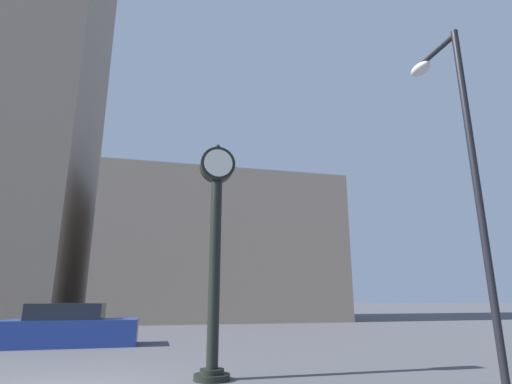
{
  "coord_description": "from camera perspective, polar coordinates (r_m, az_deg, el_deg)",
  "views": [
    {
      "loc": [
        1.61,
        -8.09,
        1.66
      ],
      "look_at": [
        6.19,
        10.8,
        6.79
      ],
      "focal_mm": 28.0,
      "sensor_mm": 36.0,
      "label": 1
    }
  ],
  "objects": [
    {
      "name": "street_lamp_right",
      "position": [
        9.4,
        26.89,
        5.96
      ],
      "size": [
        0.36,
        1.57,
        7.25
      ],
      "color": "black",
      "rests_on": "ground_plane"
    },
    {
      "name": "street_clock",
      "position": [
        9.05,
        -5.83,
        -6.75
      ],
      "size": [
        0.8,
        0.76,
        5.18
      ],
      "color": "black",
      "rests_on": "ground_plane"
    },
    {
      "name": "building_tall_tower",
      "position": [
        38.23,
        -31.49,
        13.67
      ],
      "size": [
        12.56,
        12.0,
        36.95
      ],
      "color": "gray",
      "rests_on": "ground_plane"
    },
    {
      "name": "building_storefront_row",
      "position": [
        32.61,
        -5.5,
        -8.44
      ],
      "size": [
        17.3,
        12.0,
        10.45
      ],
      "color": "tan",
      "rests_on": "ground_plane"
    },
    {
      "name": "car_blue",
      "position": [
        16.19,
        -24.99,
        -17.17
      ],
      "size": [
        4.47,
        1.78,
        1.45
      ],
      "rotation": [
        0.0,
        0.0,
        0.01
      ],
      "color": "#28429E",
      "rests_on": "ground_plane"
    }
  ]
}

